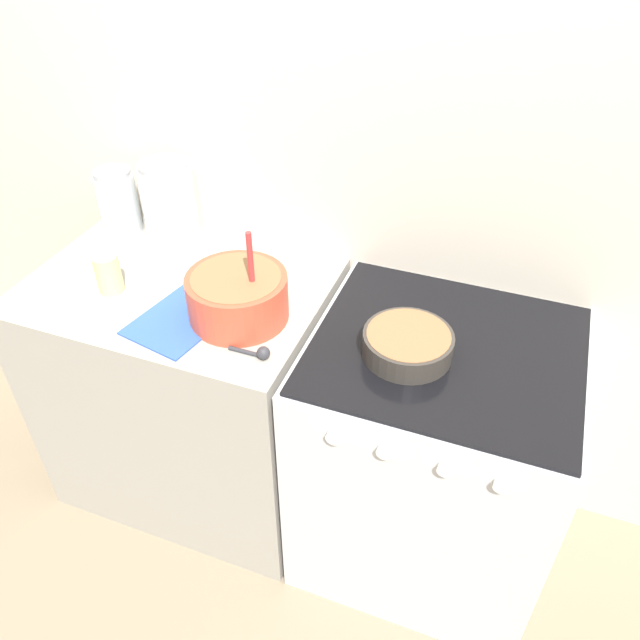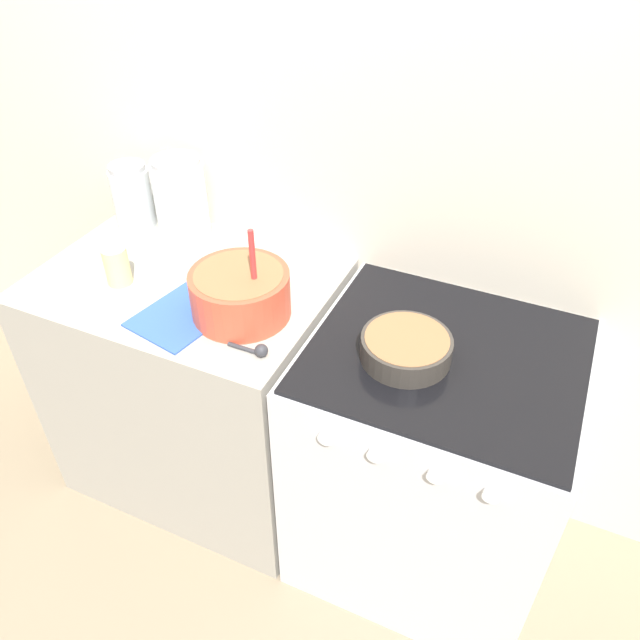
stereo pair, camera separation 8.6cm
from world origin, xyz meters
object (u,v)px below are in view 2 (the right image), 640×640
at_px(stove, 429,461).
at_px(storage_jar_middle, 182,204).
at_px(mixing_bowl, 240,291).
at_px(baking_pan, 406,347).
at_px(tin_can, 117,266).
at_px(storage_jar_left, 133,199).

xyz_separation_m(stove, storage_jar_middle, (-0.97, 0.22, 0.56)).
distance_m(mixing_bowl, baking_pan, 0.49).
bearing_deg(storage_jar_middle, stove, -12.86).
distance_m(stove, storage_jar_middle, 1.14).
bearing_deg(storage_jar_middle, baking_pan, -18.12).
height_order(mixing_bowl, storage_jar_middle, mixing_bowl).
distance_m(mixing_bowl, tin_can, 0.42).
relative_size(baking_pan, storage_jar_left, 1.08).
height_order(stove, storage_jar_middle, storage_jar_middle).
bearing_deg(mixing_bowl, tin_can, -177.38).
relative_size(stove, mixing_bowl, 3.14).
bearing_deg(tin_can, storage_jar_left, 118.97).
height_order(baking_pan, storage_jar_left, storage_jar_left).
relative_size(stove, tin_can, 7.49).
xyz_separation_m(baking_pan, storage_jar_middle, (-0.87, 0.28, 0.08)).
xyz_separation_m(stove, mixing_bowl, (-0.58, -0.07, 0.52)).
height_order(stove, baking_pan, baking_pan).
relative_size(mixing_bowl, storage_jar_left, 1.29).
relative_size(mixing_bowl, baking_pan, 1.20).
bearing_deg(storage_jar_left, storage_jar_middle, 0.00).
bearing_deg(mixing_bowl, storage_jar_middle, 142.73).
relative_size(stove, storage_jar_middle, 3.21).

